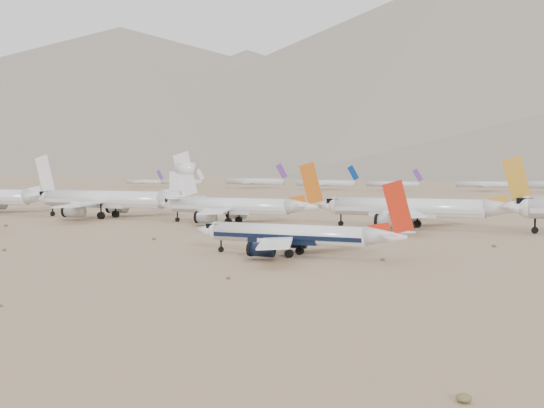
# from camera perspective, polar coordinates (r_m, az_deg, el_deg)

# --- Properties ---
(ground) EXTENTS (7000.00, 7000.00, 0.00)m
(ground) POSITION_cam_1_polar(r_m,az_deg,el_deg) (136.96, -1.70, -3.80)
(ground) COLOR #987858
(ground) RESTS_ON ground
(main_airliner) EXTENTS (38.80, 37.90, 13.69)m
(main_airliner) POSITION_cam_1_polar(r_m,az_deg,el_deg) (133.38, 1.92, -2.36)
(main_airliner) COLOR white
(main_airliner) RESTS_ON ground
(row2_gold_tail) EXTENTS (51.48, 50.34, 18.33)m
(row2_gold_tail) POSITION_cam_1_polar(r_m,az_deg,el_deg) (193.72, 10.85, -0.34)
(row2_gold_tail) COLOR white
(row2_gold_tail) RESTS_ON ground
(row2_orange_tail) EXTENTS (47.34, 46.31, 16.89)m
(row2_orange_tail) POSITION_cam_1_polar(r_m,az_deg,el_deg) (205.86, -2.76, -0.20)
(row2_orange_tail) COLOR white
(row2_orange_tail) RESTS_ON ground
(row2_white_trijet) EXTENTS (56.42, 55.14, 19.99)m
(row2_white_trijet) POSITION_cam_1_polar(r_m,az_deg,el_deg) (231.88, -11.94, 0.36)
(row2_white_trijet) COLOR white
(row2_white_trijet) RESTS_ON ground
(distant_storage_row) EXTENTS (499.93, 55.64, 14.72)m
(distant_storage_row) POSITION_cam_1_polar(r_m,az_deg,el_deg) (465.77, 14.81, 1.44)
(distant_storage_row) COLOR silver
(distant_storage_row) RESTS_ON ground
(desert_scrub) EXTENTS (261.14, 122.54, 0.63)m
(desert_scrub) POSITION_cam_1_polar(r_m,az_deg,el_deg) (112.11, -2.38, -5.17)
(desert_scrub) COLOR brown
(desert_scrub) RESTS_ON ground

